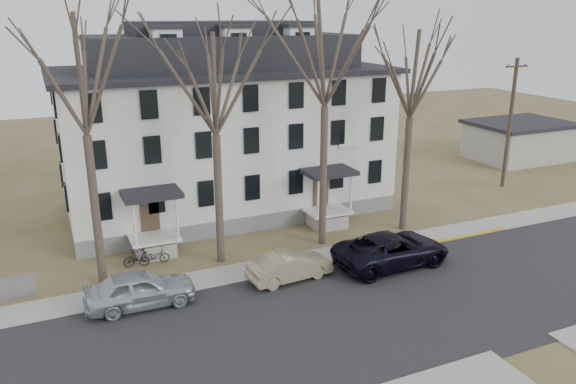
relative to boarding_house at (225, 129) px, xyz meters
name	(u,v)px	position (x,y,z in m)	size (l,w,h in m)	color
ground	(409,332)	(2.00, -17.95, -5.38)	(120.00, 120.00, 0.00)	brown
main_road	(383,309)	(2.00, -15.95, -5.38)	(120.00, 10.00, 0.04)	#27272A
far_sidewalk	(321,258)	(2.00, -9.95, -5.38)	(120.00, 2.00, 0.08)	#A09F97
yellow_curb	(408,249)	(7.00, -10.85, -5.38)	(14.00, 0.25, 0.06)	gold
boarding_house	(225,129)	(0.00, 0.00, 0.00)	(20.80, 12.36, 12.05)	slate
distant_building	(519,140)	(28.00, 2.05, -3.70)	(8.50, 6.50, 3.35)	#A09F97
tree_far_left	(79,66)	(-9.00, -8.15, 4.96)	(8.40, 8.40, 13.72)	#473B31
tree_mid_left	(214,77)	(-3.00, -8.15, 4.22)	(7.80, 7.80, 12.74)	#473B31
tree_center	(326,42)	(3.00, -8.15, 5.71)	(9.00, 9.00, 14.70)	#473B31
tree_mid_right	(413,68)	(8.50, -8.15, 4.22)	(7.80, 7.80, 12.74)	#473B31
utility_pole_far	(510,122)	(20.50, -3.95, -0.47)	(2.00, 0.28, 9.50)	#3D3023
car_silver	(140,290)	(-7.72, -11.33, -4.56)	(1.94, 4.82, 1.64)	#B2B7C1
car_tan	(290,267)	(-0.59, -11.65, -4.68)	(1.48, 4.23, 1.39)	#9C8C6B
car_navy	(392,250)	(4.91, -12.27, -4.52)	(2.85, 6.18, 1.72)	black
bicycle_left	(154,257)	(-6.30, -7.20, -4.97)	(0.54, 1.56, 0.82)	black
bicycle_right	(138,257)	(-7.11, -6.97, -4.90)	(0.45, 1.59, 0.95)	black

